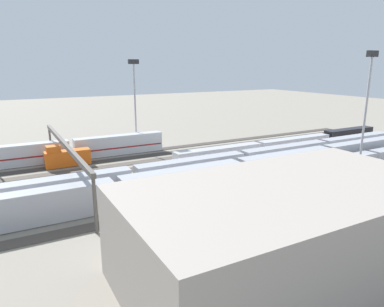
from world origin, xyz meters
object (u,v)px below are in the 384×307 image
object	(u,v)px
signal_gantry	(65,147)
train_on_track_1	(66,157)
train_on_track_7	(238,172)
light_mast_1	(367,98)
train_on_track_8	(335,167)
maintenance_shed	(287,230)
train_on_track_0	(71,150)
train_on_track_6	(242,163)
light_mast_0	(135,93)
train_on_track_4	(290,145)

from	to	relation	value
signal_gantry	train_on_track_1	bearing A→B (deg)	-98.80
train_on_track_1	signal_gantry	distance (m)	16.19
train_on_track_7	signal_gantry	bearing A→B (deg)	-27.15
train_on_track_7	light_mast_1	distance (m)	29.77
train_on_track_7	train_on_track_8	xyz separation A→B (m)	(-21.30, 5.00, -0.60)
train_on_track_7	train_on_track_8	bearing A→B (deg)	166.79
maintenance_shed	train_on_track_7	bearing A→B (deg)	-115.80
train_on_track_7	train_on_track_0	world-z (taller)	same
train_on_track_6	train_on_track_7	bearing A→B (deg)	47.78
train_on_track_7	light_mast_1	world-z (taller)	light_mast_1
train_on_track_1	light_mast_0	world-z (taller)	light_mast_0
train_on_track_8	signal_gantry	bearing A→B (deg)	-21.58
train_on_track_1	maintenance_shed	bearing A→B (deg)	103.76
train_on_track_6	train_on_track_8	xyz separation A→B (m)	(-16.76, 10.00, -0.58)
train_on_track_4	light_mast_1	xyz separation A→B (m)	(2.65, 22.80, 14.30)
train_on_track_8	train_on_track_1	bearing A→B (deg)	-35.97
light_mast_0	train_on_track_1	bearing A→B (deg)	20.03
signal_gantry	train_on_track_0	bearing A→B (deg)	-102.41
light_mast_1	maintenance_shed	xyz separation A→B (m)	(38.20, 19.09, -11.18)
train_on_track_0	maintenance_shed	world-z (taller)	maintenance_shed
light_mast_1	signal_gantry	world-z (taller)	light_mast_1
train_on_track_6	light_mast_0	world-z (taller)	light_mast_0
train_on_track_4	light_mast_0	world-z (taller)	light_mast_0
light_mast_1	train_on_track_1	bearing A→B (deg)	-35.95
train_on_track_6	train_on_track_8	world-z (taller)	train_on_track_6
train_on_track_1	light_mast_1	world-z (taller)	light_mast_1
train_on_track_7	train_on_track_4	distance (m)	31.64
train_on_track_4	light_mast_0	bearing A→B (deg)	-32.29
train_on_track_0	light_mast_1	bearing A→B (deg)	139.46
train_on_track_7	train_on_track_0	distance (m)	42.93
train_on_track_1	maintenance_shed	xyz separation A→B (m)	(-13.93, 56.89, 3.08)
train_on_track_7	train_on_track_1	world-z (taller)	same
train_on_track_4	train_on_track_6	xyz separation A→B (m)	(23.31, 10.00, 0.48)
light_mast_1	train_on_track_0	bearing A→B (deg)	-40.54
maintenance_shed	train_on_track_4	bearing A→B (deg)	-134.28
train_on_track_4	train_on_track_8	bearing A→B (deg)	71.86
train_on_track_7	train_on_track_1	bearing A→B (deg)	-48.08
light_mast_0	light_mast_1	xyz separation A→B (m)	(-32.44, 44.98, 0.70)
train_on_track_0	train_on_track_8	distance (m)	61.08
train_on_track_4	train_on_track_0	world-z (taller)	train_on_track_0
train_on_track_0	train_on_track_8	bearing A→B (deg)	139.09
train_on_track_0	train_on_track_6	xyz separation A→B (m)	(-29.39, 30.00, 0.00)
maintenance_shed	light_mast_1	bearing A→B (deg)	-153.45
train_on_track_6	maintenance_shed	bearing A→B (deg)	61.19
light_mast_1	signal_gantry	xyz separation A→B (m)	(54.45, -22.80, -8.62)
train_on_track_6	light_mast_1	world-z (taller)	light_mast_1
train_on_track_0	train_on_track_1	bearing A→B (deg)	67.42
maintenance_shed	signal_gantry	bearing A→B (deg)	-68.79
train_on_track_0	signal_gantry	distance (m)	21.13
maintenance_shed	train_on_track_0	bearing A→B (deg)	-79.16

